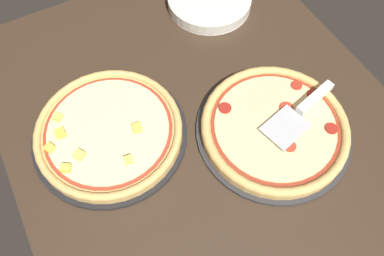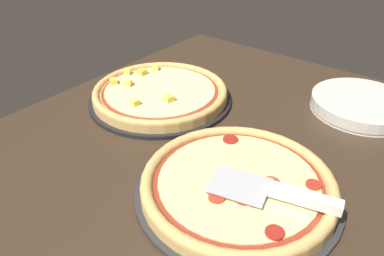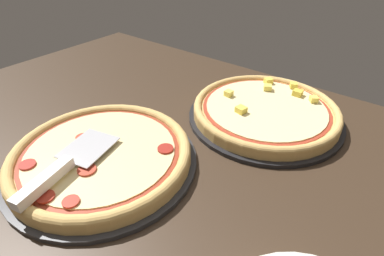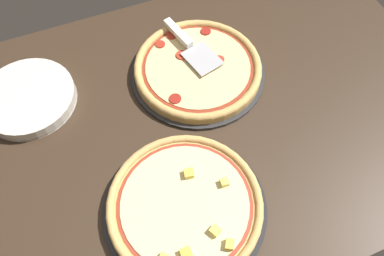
{
  "view_description": "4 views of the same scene",
  "coord_description": "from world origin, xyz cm",
  "px_view_note": "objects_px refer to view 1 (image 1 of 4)",
  "views": [
    {
      "loc": [
        -31.32,
        25.84,
        82.36
      ],
      "look_at": [
        8.06,
        4.45,
        3.0
      ],
      "focal_mm": 35.0,
      "sensor_mm": 36.0,
      "label": 1
    },
    {
      "loc": [
        -48.17,
        -39.76,
        48.82
      ],
      "look_at": [
        8.06,
        4.45,
        3.0
      ],
      "focal_mm": 35.0,
      "sensor_mm": 36.0,
      "label": 2
    },
    {
      "loc": [
        42.28,
        -39.46,
        41.34
      ],
      "look_at": [
        8.06,
        4.45,
        3.0
      ],
      "focal_mm": 28.0,
      "sensor_mm": 36.0,
      "label": 3
    },
    {
      "loc": [
        26.56,
        49.67,
        85.37
      ],
      "look_at": [
        8.06,
        4.45,
        3.0
      ],
      "focal_mm": 35.0,
      "sensor_mm": 36.0,
      "label": 4
    }
  ],
  "objects_px": {
    "serving_spatula": "(308,106)",
    "pizza_back": "(109,131)",
    "pizza_front": "(275,127)",
    "plate_stack": "(209,1)"
  },
  "relations": [
    {
      "from": "pizza_front",
      "to": "pizza_back",
      "type": "height_order",
      "value": "pizza_back"
    },
    {
      "from": "pizza_front",
      "to": "serving_spatula",
      "type": "xyz_separation_m",
      "value": [
        0.0,
        -0.09,
        0.02
      ]
    },
    {
      "from": "serving_spatula",
      "to": "pizza_back",
      "type": "bearing_deg",
      "value": 68.07
    },
    {
      "from": "pizza_front",
      "to": "serving_spatula",
      "type": "height_order",
      "value": "serving_spatula"
    },
    {
      "from": "pizza_back",
      "to": "plate_stack",
      "type": "relative_size",
      "value": 1.41
    },
    {
      "from": "pizza_front",
      "to": "serving_spatula",
      "type": "bearing_deg",
      "value": -89.82
    },
    {
      "from": "plate_stack",
      "to": "serving_spatula",
      "type": "bearing_deg",
      "value": -178.73
    },
    {
      "from": "pizza_front",
      "to": "pizza_back",
      "type": "distance_m",
      "value": 0.41
    },
    {
      "from": "serving_spatula",
      "to": "plate_stack",
      "type": "height_order",
      "value": "serving_spatula"
    },
    {
      "from": "pizza_back",
      "to": "pizza_front",
      "type": "bearing_deg",
      "value": -116.85
    }
  ]
}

